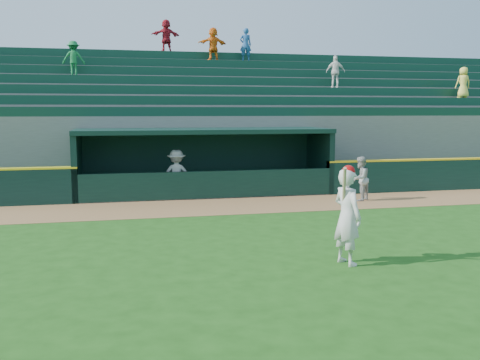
{
  "coord_description": "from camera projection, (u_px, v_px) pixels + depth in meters",
  "views": [
    {
      "loc": [
        -3.1,
        -12.11,
        3.13
      ],
      "look_at": [
        0.0,
        1.6,
        1.3
      ],
      "focal_mm": 40.0,
      "sensor_mm": 36.0,
      "label": 1
    }
  ],
  "objects": [
    {
      "name": "ground",
      "position": [
        255.0,
        242.0,
        12.79
      ],
      "size": [
        120.0,
        120.0,
        0.0
      ],
      "primitive_type": "plane",
      "color": "#1D4C13",
      "rests_on": "ground"
    },
    {
      "name": "warning_track",
      "position": [
        218.0,
        206.0,
        17.53
      ],
      "size": [
        40.0,
        3.0,
        0.01
      ],
      "primitive_type": "cube",
      "color": "olive",
      "rests_on": "ground"
    },
    {
      "name": "dugout_player_front",
      "position": [
        360.0,
        179.0,
        18.59
      ],
      "size": [
        0.96,
        0.93,
        1.55
      ],
      "primitive_type": "imported",
      "rotation": [
        0.0,
        0.0,
        3.82
      ],
      "color": "#9E9E99",
      "rests_on": "ground"
    },
    {
      "name": "dugout_player_inside",
      "position": [
        177.0,
        174.0,
        19.11
      ],
      "size": [
        1.21,
        0.81,
        1.75
      ],
      "primitive_type": "imported",
      "rotation": [
        0.0,
        0.0,
        2.99
      ],
      "color": "#A2A19C",
      "rests_on": "ground"
    },
    {
      "name": "dugout",
      "position": [
        203.0,
        157.0,
        20.36
      ],
      "size": [
        9.4,
        2.8,
        2.46
      ],
      "color": "slate",
      "rests_on": "ground"
    },
    {
      "name": "stands",
      "position": [
        187.0,
        127.0,
        24.65
      ],
      "size": [
        34.5,
        6.25,
        7.57
      ],
      "color": "slate",
      "rests_on": "ground"
    },
    {
      "name": "batter_at_plate",
      "position": [
        347.0,
        215.0,
        10.85
      ],
      "size": [
        0.66,
        0.88,
        2.06
      ],
      "color": "silver",
      "rests_on": "ground"
    }
  ]
}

